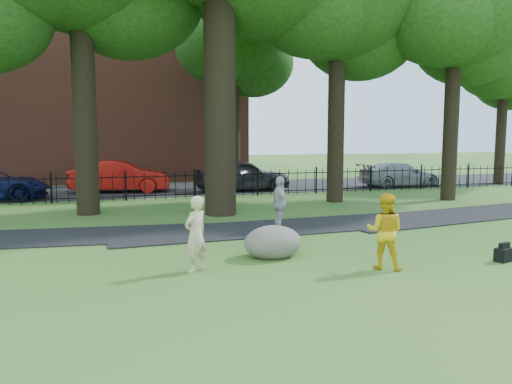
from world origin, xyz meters
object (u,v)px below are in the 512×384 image
object	(u,v)px
woman	(196,234)
boulder	(273,240)
man	(385,231)
red_sedan	(120,177)

from	to	relation	value
woman	boulder	world-z (taller)	woman
man	boulder	xyz separation A→B (m)	(-1.90, 1.67, -0.40)
man	red_sedan	size ratio (longest dim) A/B	0.34
man	woman	bearing A→B (deg)	24.03
boulder	man	bearing A→B (deg)	-41.34
woman	boulder	size ratio (longest dim) A/B	1.16
man	red_sedan	xyz separation A→B (m)	(-4.65, 16.48, -0.01)
woman	boulder	bearing A→B (deg)	163.96
boulder	red_sedan	world-z (taller)	red_sedan
red_sedan	man	bearing A→B (deg)	-155.86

